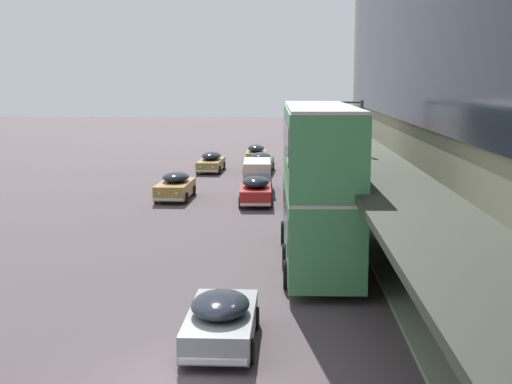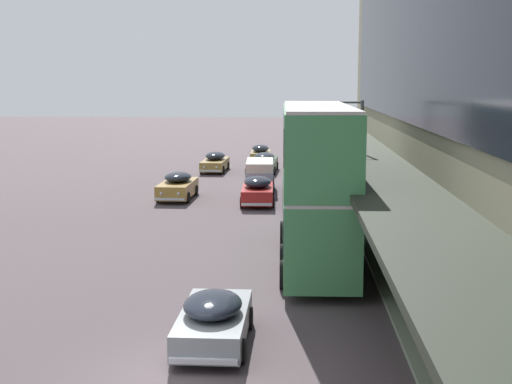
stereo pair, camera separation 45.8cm
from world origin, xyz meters
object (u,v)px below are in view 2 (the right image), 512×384
at_px(transit_bus_kerbside_rear, 316,180).
at_px(pedestrian_at_kerb, 430,274).
at_px(sedan_second_near, 215,162).
at_px(street_lamp, 357,152).
at_px(transit_bus_kerbside_front, 317,174).
at_px(sedan_far_back, 214,319).
at_px(sedan_lead_near, 265,162).
at_px(sedan_oncoming_front, 258,190).
at_px(vw_van, 260,174).
at_px(sedan_trailing_near, 261,154).
at_px(sedan_trailing_mid, 178,186).

height_order(transit_bus_kerbside_rear, pedestrian_at_kerb, transit_bus_kerbside_rear).
bearing_deg(sedan_second_near, transit_bus_kerbside_rear, -76.03).
distance_m(pedestrian_at_kerb, street_lamp, 12.92).
distance_m(transit_bus_kerbside_front, street_lamp, 6.04).
relative_size(sedan_far_back, street_lamp, 0.73).
bearing_deg(sedan_lead_near, sedan_far_back, -89.93).
xyz_separation_m(transit_bus_kerbside_front, sedan_lead_near, (-3.53, 15.22, -1.15)).
bearing_deg(sedan_oncoming_front, sedan_second_near, 105.61).
relative_size(transit_bus_kerbside_front, street_lamp, 1.62).
distance_m(vw_van, street_lamp, 13.04).
distance_m(sedan_second_near, sedan_trailing_near, 6.84).
xyz_separation_m(sedan_lead_near, sedan_oncoming_front, (0.15, -14.31, 0.03)).
bearing_deg(sedan_trailing_mid, sedan_oncoming_front, -17.68).
height_order(transit_bus_kerbside_front, sedan_trailing_near, transit_bus_kerbside_front).
bearing_deg(sedan_trailing_mid, sedan_lead_near, 69.39).
bearing_deg(vw_van, sedan_trailing_mid, -142.78).
bearing_deg(sedan_lead_near, sedan_second_near, 176.15).
xyz_separation_m(pedestrian_at_kerb, street_lamp, (-1.20, 12.61, 2.54)).
xyz_separation_m(transit_bus_kerbside_rear, street_lamp, (2.19, 7.19, 0.38)).
relative_size(transit_bus_kerbside_front, transit_bus_kerbside_rear, 0.92).
relative_size(sedan_trailing_mid, vw_van, 1.03).
height_order(sedan_lead_near, vw_van, vw_van).
xyz_separation_m(vw_van, pedestrian_at_kerb, (6.44, -24.26, 0.08)).
xyz_separation_m(sedan_lead_near, street_lamp, (5.27, -20.72, 2.95)).
distance_m(sedan_second_near, pedestrian_at_kerb, 35.17).
bearing_deg(sedan_far_back, sedan_trailing_near, 90.87).
xyz_separation_m(transit_bus_kerbside_front, sedan_trailing_near, (-4.14, 21.47, -1.14)).
relative_size(sedan_trailing_near, street_lamp, 0.71).
height_order(sedan_trailing_near, sedan_trailing_mid, sedan_trailing_mid).
height_order(sedan_second_near, sedan_trailing_mid, sedan_trailing_mid).
height_order(sedan_second_near, sedan_oncoming_front, sedan_oncoming_front).
distance_m(transit_bus_kerbside_front, sedan_trailing_mid, 8.76).
relative_size(transit_bus_kerbside_rear, sedan_trailing_near, 2.49).
xyz_separation_m(transit_bus_kerbside_front, vw_van, (-3.50, 6.15, -0.83)).
bearing_deg(sedan_far_back, transit_bus_kerbside_front, 80.73).
xyz_separation_m(sedan_oncoming_front, vw_van, (-0.11, 5.24, 0.29)).
distance_m(sedan_second_near, vw_van, 10.15).
height_order(transit_bus_kerbside_rear, sedan_second_near, transit_bus_kerbside_rear).
bearing_deg(sedan_far_back, transit_bus_kerbside_rear, 70.70).
xyz_separation_m(transit_bus_kerbside_rear, sedan_far_back, (-3.04, -8.68, -2.61)).
distance_m(transit_bus_kerbside_rear, sedan_lead_near, 28.20).
distance_m(sedan_lead_near, sedan_far_back, 36.59).
bearing_deg(sedan_trailing_mid, sedan_trailing_near, 77.58).
bearing_deg(transit_bus_kerbside_front, vw_van, 119.62).
height_order(vw_van, street_lamp, street_lamp).
relative_size(sedan_lead_near, street_lamp, 0.83).
relative_size(vw_van, pedestrian_at_kerb, 2.48).
relative_size(sedan_oncoming_front, pedestrian_at_kerb, 2.56).
bearing_deg(sedan_oncoming_front, transit_bus_kerbside_rear, -77.82).
bearing_deg(transit_bus_kerbside_front, sedan_second_near, 115.71).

